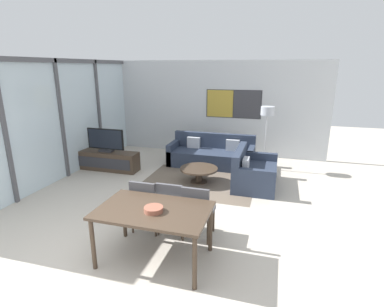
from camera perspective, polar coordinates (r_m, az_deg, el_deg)
ground_plane at (r=4.30m, az=-17.20°, el=-22.05°), size 24.00×24.00×0.00m
wall_back at (r=9.24m, az=3.73°, el=8.66°), size 6.85×0.09×2.80m
window_wall_left at (r=7.73m, az=-23.86°, el=6.81°), size 0.07×6.20×2.80m
area_rug at (r=7.07m, az=1.30°, el=-5.45°), size 2.57×1.99×0.01m
tv_console at (r=8.16m, az=-15.85°, el=-1.30°), size 1.69×0.46×0.49m
television at (r=8.02m, az=-16.15°, el=2.40°), size 1.02×0.20×0.60m
sofa_main at (r=8.23m, az=3.79°, el=-0.34°), size 2.28×0.91×0.84m
sofa_side at (r=6.95m, az=11.32°, el=-3.77°), size 0.91×1.44×0.84m
coffee_table at (r=6.98m, az=1.32°, el=-3.44°), size 0.88×0.88×0.35m
dining_table at (r=4.15m, az=-7.32°, el=-11.42°), size 1.51×0.96×0.78m
dining_chair_left at (r=4.94m, az=-8.72°, el=-9.16°), size 0.46×0.46×0.90m
dining_chair_centre at (r=4.83m, az=-3.81°, el=-9.63°), size 0.46×0.46×0.90m
dining_chair_right at (r=4.68m, az=1.02°, el=-10.48°), size 0.46×0.46×0.90m
fruit_bowl at (r=4.03m, az=-7.33°, el=-10.43°), size 0.26×0.26×0.07m
floor_lamp at (r=7.85m, az=14.13°, el=6.89°), size 0.34×0.34×1.66m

